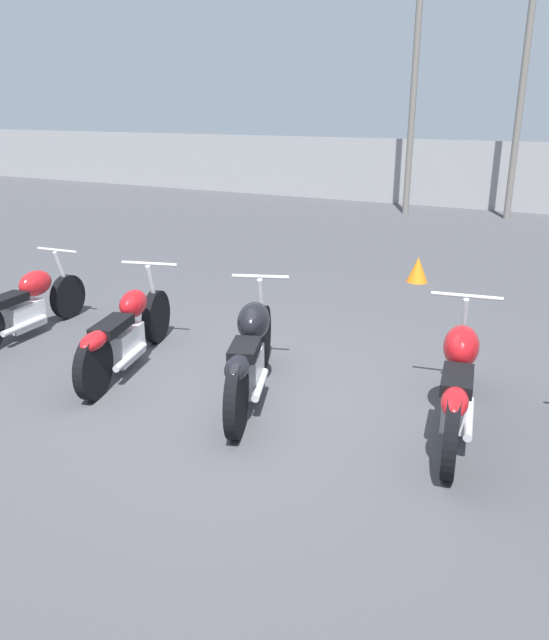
# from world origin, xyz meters

# --- Properties ---
(ground_plane) EXTENTS (60.00, 60.00, 0.00)m
(ground_plane) POSITION_xyz_m (0.00, 0.00, 0.00)
(ground_plane) COLOR #424247
(fence_back) EXTENTS (40.00, 0.04, 1.78)m
(fence_back) POSITION_xyz_m (0.00, 12.86, 0.89)
(fence_back) COLOR gray
(fence_back) RESTS_ON ground_plane
(light_pole_left) EXTENTS (0.70, 0.35, 8.17)m
(light_pole_left) POSITION_xyz_m (-1.78, 11.28, 4.78)
(light_pole_left) COLOR slate
(light_pole_left) RESTS_ON ground_plane
(light_pole_right) EXTENTS (0.70, 0.35, 7.81)m
(light_pole_right) POSITION_xyz_m (0.66, 11.69, 4.59)
(light_pole_right) COLOR slate
(light_pole_right) RESTS_ON ground_plane
(motorcycle_slot_0) EXTENTS (0.60, 1.98, 0.94)m
(motorcycle_slot_0) POSITION_xyz_m (-3.25, 0.31, 0.39)
(motorcycle_slot_0) COLOR black
(motorcycle_slot_0) RESTS_ON ground_plane
(motorcycle_slot_1) EXTENTS (0.84, 2.10, 0.99)m
(motorcycle_slot_1) POSITION_xyz_m (-1.52, 0.08, 0.41)
(motorcycle_slot_1) COLOR black
(motorcycle_slot_1) RESTS_ON ground_plane
(motorcycle_slot_2) EXTENTS (0.92, 2.06, 1.03)m
(motorcycle_slot_2) POSITION_xyz_m (-0.02, 0.08, 0.46)
(motorcycle_slot_2) COLOR black
(motorcycle_slot_2) RESTS_ON ground_plane
(motorcycle_slot_3) EXTENTS (0.67, 2.17, 1.02)m
(motorcycle_slot_3) POSITION_xyz_m (1.83, 0.34, 0.45)
(motorcycle_slot_3) COLOR black
(motorcycle_slot_3) RESTS_ON ground_plane
(traffic_cone_near) EXTENTS (0.33, 0.33, 0.40)m
(traffic_cone_near) POSITION_xyz_m (0.27, 4.90, 0.20)
(traffic_cone_near) COLOR orange
(traffic_cone_near) RESTS_ON ground_plane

